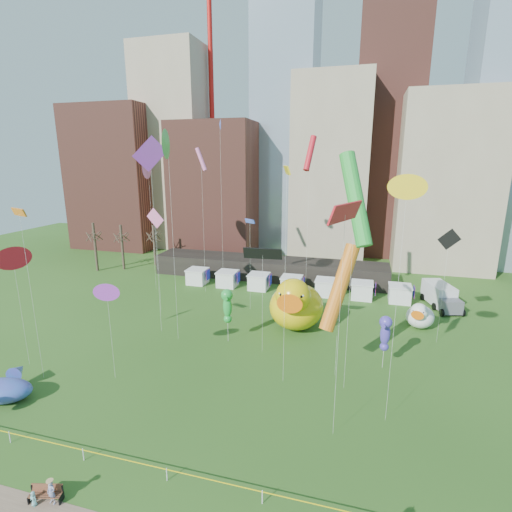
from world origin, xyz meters
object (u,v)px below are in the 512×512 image
(woman, at_px, (51,492))
(toddler, at_px, (34,499))
(box_truck, at_px, (440,296))
(seahorse_green, at_px, (227,303))
(park_bench, at_px, (46,493))
(small_duck, at_px, (420,316))
(seahorse_purple, at_px, (386,331))
(whale_inflatable, at_px, (2,389))
(big_duck, at_px, (296,304))

(woman, relative_size, toddler, 1.63)
(box_truck, relative_size, woman, 4.97)
(seahorse_green, height_order, woman, seahorse_green)
(park_bench, relative_size, box_truck, 0.26)
(small_duck, relative_size, box_truck, 0.63)
(box_truck, bearing_deg, woman, -140.17)
(seahorse_green, relative_size, park_bench, 3.08)
(seahorse_purple, height_order, whale_inflatable, seahorse_purple)
(big_duck, distance_m, woman, 28.48)
(toddler, bearing_deg, big_duck, 77.05)
(seahorse_green, relative_size, toddler, 6.54)
(small_duck, xyz_separation_m, whale_inflatable, (-34.32, -23.98, -0.51))
(big_duck, bearing_deg, park_bench, -109.66)
(small_duck, height_order, box_truck, small_duck)
(big_duck, distance_m, whale_inflatable, 28.64)
(woman, bearing_deg, small_duck, 58.70)
(seahorse_purple, height_order, toddler, seahorse_purple)
(small_duck, xyz_separation_m, seahorse_purple, (-4.42, -10.49, 2.30))
(seahorse_purple, relative_size, box_truck, 0.71)
(whale_inflatable, distance_m, woman, 13.24)
(whale_inflatable, distance_m, toddler, 12.72)
(box_truck, bearing_deg, seahorse_green, -159.86)
(big_duck, height_order, seahorse_green, big_duck)
(park_bench, distance_m, woman, 0.54)
(big_duck, bearing_deg, seahorse_purple, -34.04)
(seahorse_green, bearing_deg, whale_inflatable, -143.55)
(big_duck, bearing_deg, seahorse_green, -140.79)
(big_duck, relative_size, seahorse_purple, 1.61)
(small_duck, relative_size, woman, 3.12)
(seahorse_green, bearing_deg, box_truck, 26.15)
(whale_inflatable, height_order, woman, whale_inflatable)
(seahorse_green, xyz_separation_m, whale_inflatable, (-14.08, -14.72, -3.38))
(big_duck, xyz_separation_m, woman, (-9.22, -26.85, -2.24))
(big_duck, relative_size, woman, 5.72)
(small_duck, relative_size, toddler, 5.08)
(whale_inflatable, distance_m, park_bench, 12.79)
(whale_inflatable, height_order, park_bench, whale_inflatable)
(big_duck, height_order, seahorse_purple, big_duck)
(small_duck, bearing_deg, woman, -110.14)
(box_truck, bearing_deg, seahorse_purple, -129.06)
(whale_inflatable, bearing_deg, seahorse_green, 28.18)
(whale_inflatable, bearing_deg, woman, -49.76)
(seahorse_purple, bearing_deg, whale_inflatable, -139.51)
(seahorse_purple, xyz_separation_m, box_truck, (7.93, 18.48, -2.29))
(park_bench, distance_m, box_truck, 47.32)
(park_bench, bearing_deg, seahorse_purple, 32.39)
(woman, xyz_separation_m, toddler, (-0.90, -0.40, -0.28))
(whale_inflatable, bearing_deg, toddler, -53.40)
(woman, bearing_deg, seahorse_green, 88.01)
(whale_inflatable, xyz_separation_m, woman, (11.27, -6.94, -0.23))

